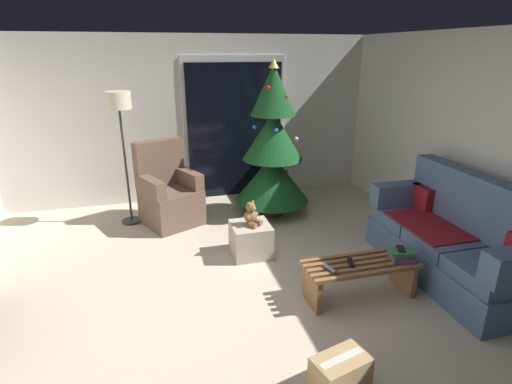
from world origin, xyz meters
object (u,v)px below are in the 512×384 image
Objects in this scene: remote_black at (351,263)px; book_stack at (402,255)px; cell_phone at (401,249)px; cardboard_box_taped_mid_floor at (340,372)px; couch at (454,241)px; teddy_bear_chestnut at (251,215)px; coffee_table at (360,274)px; christmas_tree at (273,150)px; floor_lamp at (120,114)px; ottoman at (251,240)px; remote_graphite at (329,269)px; armchair at (169,195)px.

remote_black is 0.51m from book_stack.
cell_phone reaches higher than cardboard_box_taped_mid_floor.
couch is 6.84× the size of teddy_bear_chestnut.
coffee_table is 0.46m from cell_phone.
teddy_bear_chestnut is (-0.60, -1.12, -0.45)m from christmas_tree.
christmas_tree reaches higher than couch.
floor_lamp reaches higher than coffee_table.
ottoman is at bearing 126.38° from teddy_bear_chestnut.
remote_graphite is at bearing 179.31° from book_stack.
book_stack is (0.39, -0.06, 0.17)m from coffee_table.
couch is 12.50× the size of remote_black.
remote_black reaches higher than cardboard_box_taped_mid_floor.
remote_black is 2.76m from armchair.
cell_phone is (0.39, -0.03, 0.23)m from coffee_table.
couch is 4.36× the size of cardboard_box_taped_mid_floor.
floor_lamp is at bearing 135.58° from teddy_bear_chestnut.
cell_phone is at bearing -75.09° from christmas_tree.
coffee_table is 0.17m from remote_black.
book_stack is 3.11m from armchair.
teddy_bear_chestnut is at bearing -53.62° from ottoman.
ottoman is 0.31m from teddy_bear_chestnut.
cell_phone is at bearing 41.04° from cardboard_box_taped_mid_floor.
cell_phone is at bearing -48.58° from armchair.
christmas_tree is 1.48m from ottoman.
cardboard_box_taped_mid_floor is (-0.33, -0.92, -0.26)m from remote_graphite.
cardboard_box_taped_mid_floor is (0.12, -2.05, -0.38)m from teddy_bear_chestnut.
couch is 4.19m from floor_lamp.
ottoman is 1.54× the size of teddy_bear_chestnut.
book_stack is 1.44m from cardboard_box_taped_mid_floor.
armchair is (-1.65, 2.29, 0.15)m from coffee_table.
couch is 0.75m from book_stack.
cell_phone is 0.07× the size of christmas_tree.
christmas_tree is (-0.20, 2.20, 0.71)m from coffee_table.
ottoman is at bearing -54.65° from armchair.
remote_graphite is 2.33m from christmas_tree.
remote_graphite is at bearing -172.45° from coffee_table.
remote_graphite reaches higher than ottoman.
remote_graphite is (-1.47, -0.15, -0.02)m from couch.
couch is 2.11m from cardboard_box_taped_mid_floor.
teddy_bear_chestnut is 0.64× the size of cardboard_box_taped_mid_floor.
ottoman is at bearing -118.43° from christmas_tree.
floor_lamp is at bearing 131.81° from coffee_table.
cell_phone is at bearing 90.61° from book_stack.
cardboard_box_taped_mid_floor is at bearing 75.37° from remote_black.
christmas_tree is at bearing 69.50° from remote_graphite.
remote_graphite is 1.08× the size of cell_phone.
couch is at bearing 33.90° from cell_phone.
couch is 0.75m from cell_phone.
remote_black is 0.25m from remote_graphite.
remote_black is 1.30m from ottoman.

